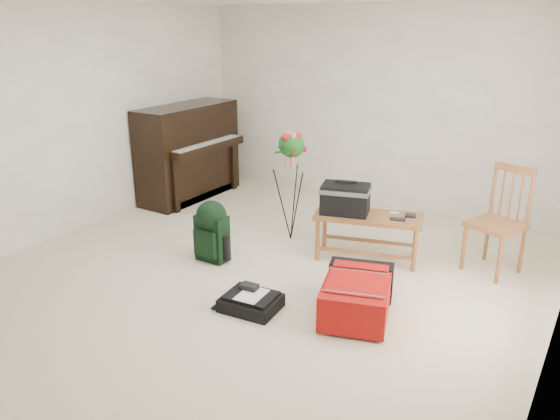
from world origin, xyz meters
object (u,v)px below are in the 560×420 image
Objects in this scene: black_duffel at (251,301)px; flower_stand at (291,187)px; green_backpack at (211,228)px; red_suitcase at (360,293)px; dining_chair at (497,222)px; bench at (354,203)px; piano at (189,154)px.

black_duffel is 0.40× the size of flower_stand.
green_backpack is 0.51× the size of flower_stand.
dining_chair is at bearing 45.07° from red_suitcase.
bench is at bearing 36.71° from green_backpack.
green_backpack is at bearing 157.09° from red_suitcase.
bench reaches higher than red_suitcase.
dining_chair is 2.48m from black_duffel.
red_suitcase is 0.91m from black_duffel.
dining_chair is 2.10m from flower_stand.
bench is 1.80× the size of green_backpack.
red_suitcase is 0.74× the size of flower_stand.
piano is 1.46× the size of dining_chair.
piano reaches higher than dining_chair.
flower_stand is (-1.32, 1.06, 0.42)m from red_suitcase.
piano is 1.21× the size of flower_stand.
bench reaches higher than black_duffel.
red_suitcase is 1.71m from green_backpack.
flower_stand is at bearing -148.45° from dining_chair.
piano reaches higher than black_duffel.
dining_chair is 1.63× the size of green_backpack.
piano is at bearing -176.61° from flower_stand.
green_backpack is (1.57, -1.47, -0.25)m from piano.
piano is 2.78m from bench.
green_backpack is at bearing -131.17° from dining_chair.
dining_chair is 2.77m from green_backpack.
dining_chair is at bearing 27.45° from green_backpack.
bench is 0.77m from flower_stand.
black_duffel is (2.47, -2.07, -0.53)m from piano.
flower_stand is (-0.53, 1.51, 0.53)m from black_duffel.
flower_stand reaches higher than green_backpack.
bench reaches higher than green_backpack.
bench is 1.37m from dining_chair.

